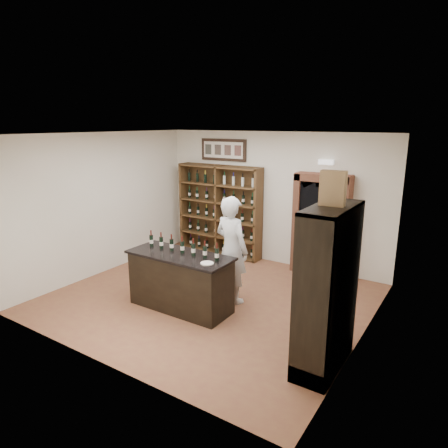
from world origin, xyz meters
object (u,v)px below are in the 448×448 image
at_px(counter_bottle_0, 151,240).
at_px(wine_crate, 333,188).
at_px(shopkeeper, 232,250).
at_px(side_cabinet, 328,315).
at_px(tasting_counter, 180,282).
at_px(wine_shelf, 220,210).

distance_m(counter_bottle_0, wine_crate, 3.65).
height_order(shopkeeper, wine_crate, wine_crate).
height_order(counter_bottle_0, shopkeeper, shopkeeper).
bearing_deg(shopkeeper, counter_bottle_0, 38.86).
bearing_deg(shopkeeper, wine_crate, 164.76).
height_order(side_cabinet, wine_crate, wine_crate).
height_order(tasting_counter, counter_bottle_0, counter_bottle_0).
xyz_separation_m(tasting_counter, wine_crate, (2.67, -0.28, 1.92)).
distance_m(tasting_counter, shopkeeper, 1.07).
bearing_deg(side_cabinet, counter_bottle_0, 173.77).
height_order(counter_bottle_0, side_cabinet, side_cabinet).
bearing_deg(shopkeeper, tasting_counter, 63.83).
relative_size(side_cabinet, wine_crate, 5.08).
relative_size(tasting_counter, shopkeeper, 0.96).
bearing_deg(wine_crate, counter_bottle_0, 171.15).
height_order(wine_shelf, side_cabinet, same).
bearing_deg(counter_bottle_0, wine_crate, -6.08).
distance_m(tasting_counter, wine_crate, 3.30).
relative_size(tasting_counter, wine_crate, 4.34).
height_order(tasting_counter, wine_crate, wine_crate).
xyz_separation_m(wine_shelf, wine_crate, (3.77, -3.22, 1.32)).
distance_m(shopkeeper, wine_crate, 2.75).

